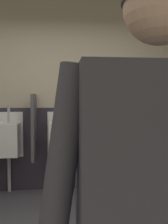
# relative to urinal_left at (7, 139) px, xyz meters

# --- Properties ---
(wall_back) EXTENTS (4.31, 0.12, 2.82)m
(wall_back) POSITION_rel_urinal_left_xyz_m (0.70, 0.22, 0.64)
(wall_back) COLOR beige
(wall_back) RESTS_ON ground_plane
(wainscot_band_back) EXTENTS (3.71, 0.03, 1.21)m
(wainscot_band_back) POSITION_rel_urinal_left_xyz_m (0.70, 0.14, -0.17)
(wainscot_band_back) COLOR #2D2833
(wainscot_band_back) RESTS_ON ground_plane
(urinal_left) EXTENTS (0.40, 0.34, 1.24)m
(urinal_left) POSITION_rel_urinal_left_xyz_m (0.00, 0.00, 0.00)
(urinal_left) COLOR white
(urinal_left) RESTS_ON ground_plane
(urinal_middle) EXTENTS (0.40, 0.34, 1.24)m
(urinal_middle) POSITION_rel_urinal_left_xyz_m (0.75, 0.00, 0.00)
(urinal_middle) COLOR white
(urinal_middle) RESTS_ON ground_plane
(privacy_divider_panel) EXTENTS (0.04, 0.40, 0.90)m
(privacy_divider_panel) POSITION_rel_urinal_left_xyz_m (0.37, -0.07, 0.17)
(privacy_divider_panel) COLOR #4C4C51
(person) EXTENTS (0.71, 0.60, 1.70)m
(person) POSITION_rel_urinal_left_xyz_m (1.03, -2.72, 0.23)
(person) COLOR #2D3342
(person) RESTS_ON ground_plane
(soap_dispenser) EXTENTS (0.10, 0.07, 0.18)m
(soap_dispenser) POSITION_rel_urinal_left_xyz_m (0.74, 0.12, 0.61)
(soap_dispenser) COLOR silver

